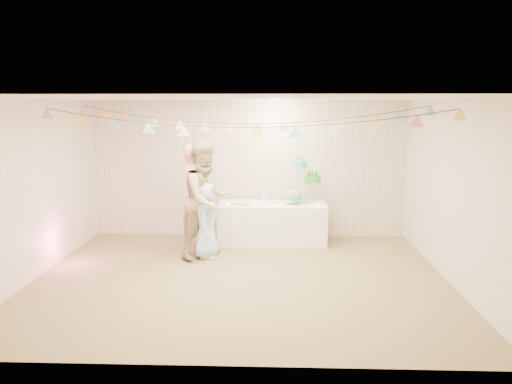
{
  "coord_description": "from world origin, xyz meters",
  "views": [
    {
      "loc": [
        0.48,
        -6.97,
        2.5
      ],
      "look_at": [
        0.2,
        0.8,
        1.15
      ],
      "focal_mm": 35.0,
      "sensor_mm": 36.0,
      "label": 1
    }
  ],
  "objects_px": {
    "person_adult_b": "(206,200)",
    "person_child": "(206,220)",
    "table": "(272,223)",
    "cake_stand": "(303,181)",
    "person_adult_a": "(196,197)"
  },
  "relations": [
    {
      "from": "table",
      "to": "person_child",
      "type": "xyz_separation_m",
      "value": [
        -1.09,
        -0.96,
        0.26
      ]
    },
    {
      "from": "person_adult_b",
      "to": "person_child",
      "type": "xyz_separation_m",
      "value": [
        0.0,
        -0.06,
        -0.34
      ]
    },
    {
      "from": "table",
      "to": "cake_stand",
      "type": "relative_size",
      "value": 2.44
    },
    {
      "from": "table",
      "to": "person_child",
      "type": "height_order",
      "value": "person_child"
    },
    {
      "from": "cake_stand",
      "to": "person_adult_a",
      "type": "relative_size",
      "value": 0.43
    },
    {
      "from": "cake_stand",
      "to": "person_adult_a",
      "type": "height_order",
      "value": "person_adult_a"
    },
    {
      "from": "person_adult_a",
      "to": "person_adult_b",
      "type": "distance_m",
      "value": 0.48
    },
    {
      "from": "table",
      "to": "person_adult_b",
      "type": "xyz_separation_m",
      "value": [
        -1.09,
        -0.9,
        0.6
      ]
    },
    {
      "from": "person_adult_a",
      "to": "person_adult_b",
      "type": "height_order",
      "value": "person_adult_b"
    },
    {
      "from": "person_adult_b",
      "to": "table",
      "type": "bearing_deg",
      "value": -13.8
    },
    {
      "from": "cake_stand",
      "to": "person_child",
      "type": "xyz_separation_m",
      "value": [
        -1.64,
        -1.01,
        -0.52
      ]
    },
    {
      "from": "person_adult_a",
      "to": "person_child",
      "type": "bearing_deg",
      "value": -133.3
    },
    {
      "from": "person_adult_b",
      "to": "person_child",
      "type": "distance_m",
      "value": 0.34
    },
    {
      "from": "table",
      "to": "cake_stand",
      "type": "xyz_separation_m",
      "value": [
        0.55,
        0.05,
        0.78
      ]
    },
    {
      "from": "table",
      "to": "cake_stand",
      "type": "height_order",
      "value": "cake_stand"
    }
  ]
}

